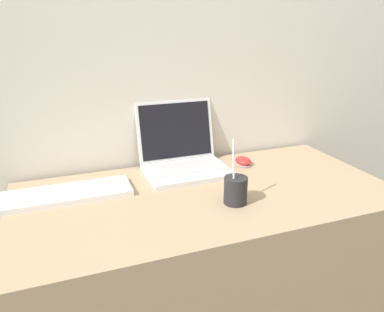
{
  "coord_description": "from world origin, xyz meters",
  "views": [
    {
      "loc": [
        -0.47,
        -0.78,
        1.27
      ],
      "look_at": [
        -0.01,
        0.45,
        0.8
      ],
      "focal_mm": 35.0,
      "sensor_mm": 36.0,
      "label": 1
    }
  ],
  "objects_px": {
    "drink_cup": "(236,190)",
    "computer_mouse": "(243,161)",
    "laptop": "(183,155)",
    "external_keyboard": "(65,194)"
  },
  "relations": [
    {
      "from": "laptop",
      "to": "computer_mouse",
      "type": "xyz_separation_m",
      "value": [
        0.26,
        -0.04,
        -0.05
      ]
    },
    {
      "from": "laptop",
      "to": "external_keyboard",
      "type": "relative_size",
      "value": 0.73
    },
    {
      "from": "laptop",
      "to": "drink_cup",
      "type": "bearing_deg",
      "value": -79.84
    },
    {
      "from": "drink_cup",
      "to": "computer_mouse",
      "type": "distance_m",
      "value": 0.36
    },
    {
      "from": "laptop",
      "to": "computer_mouse",
      "type": "height_order",
      "value": "laptop"
    },
    {
      "from": "external_keyboard",
      "to": "computer_mouse",
      "type": "bearing_deg",
      "value": 4.94
    },
    {
      "from": "laptop",
      "to": "computer_mouse",
      "type": "bearing_deg",
      "value": -8.69
    },
    {
      "from": "laptop",
      "to": "computer_mouse",
      "type": "distance_m",
      "value": 0.26
    },
    {
      "from": "drink_cup",
      "to": "external_keyboard",
      "type": "height_order",
      "value": "drink_cup"
    },
    {
      "from": "drink_cup",
      "to": "external_keyboard",
      "type": "xyz_separation_m",
      "value": [
        -0.52,
        0.24,
        -0.04
      ]
    }
  ]
}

